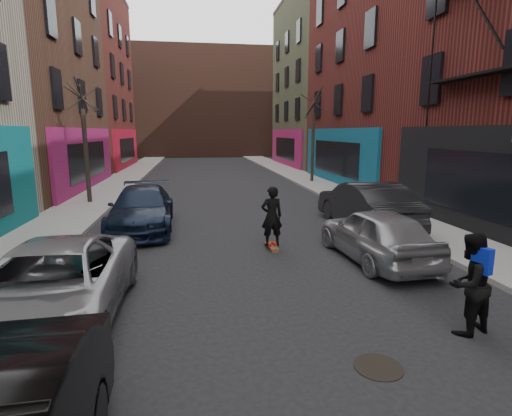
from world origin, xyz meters
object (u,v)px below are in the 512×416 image
object	(u,v)px
parked_left_end	(142,209)
pedestrian	(469,283)
skateboarder	(272,216)
parked_right_end	(366,205)
manhole	(378,367)
tree_left_far	(84,130)
tree_right_far	(313,128)
parked_left_far	(50,288)
parked_right_far	(376,234)
skateboard	(271,247)

from	to	relation	value
parked_left_end	pedestrian	bearing A→B (deg)	-54.63
parked_left_end	skateboarder	bearing A→B (deg)	-38.56
parked_left_end	parked_right_end	xyz separation A→B (m)	(7.59, -1.06, 0.10)
parked_left_end	pedestrian	world-z (taller)	pedestrian
skateboarder	manhole	distance (m)	6.09
tree_left_far	tree_right_far	world-z (taller)	tree_right_far
pedestrian	parked_right_end	bearing A→B (deg)	-118.33
parked_left_far	parked_left_end	size ratio (longest dim) A/B	1.02
parked_left_far	skateboarder	size ratio (longest dim) A/B	2.97
manhole	tree_right_far	bearing A→B (deg)	75.91
tree_left_far	pedestrian	world-z (taller)	tree_left_far
parked_left_end	parked_right_end	bearing A→B (deg)	-9.63
parked_left_far	tree_left_far	bearing A→B (deg)	100.34
tree_left_far	skateboarder	size ratio (longest dim) A/B	3.80
tree_left_far	skateboarder	world-z (taller)	tree_left_far
tree_left_far	parked_left_end	distance (m)	6.65
pedestrian	skateboarder	bearing A→B (deg)	-84.01
parked_left_far	parked_left_end	distance (m)	6.96
tree_right_far	manhole	world-z (taller)	tree_right_far
parked_right_far	pedestrian	xyz separation A→B (m)	(-0.20, -3.82, 0.16)
parked_right_end	parked_left_far	bearing A→B (deg)	33.88
parked_right_end	pedestrian	xyz separation A→B (m)	(-1.39, -7.15, 0.04)
parked_left_far	parked_right_end	bearing A→B (deg)	34.92
parked_right_end	skateboarder	xyz separation A→B (m)	(-3.66, -1.89, 0.13)
parked_left_far	parked_right_end	distance (m)	10.15
parked_right_far	skateboard	size ratio (longest dim) A/B	5.20
parked_right_far	manhole	distance (m)	5.06
parked_left_end	parked_right_end	distance (m)	7.67
parked_right_far	skateboard	xyz separation A→B (m)	(-2.47, 1.44, -0.66)
tree_right_far	skateboarder	xyz separation A→B (m)	(-5.47, -14.25, -2.58)
parked_right_far	skateboard	bearing A→B (deg)	-33.79
tree_right_far	parked_right_far	distance (m)	16.23
parked_left_far	skateboarder	world-z (taller)	skateboarder
tree_left_far	pedestrian	bearing A→B (deg)	-55.76
manhole	parked_left_far	bearing A→B (deg)	157.94
tree_right_far	pedestrian	xyz separation A→B (m)	(-3.20, -19.52, -2.66)
parked_right_end	parked_right_far	bearing A→B (deg)	68.87
parked_right_far	pedestrian	world-z (taller)	pedestrian
pedestrian	manhole	distance (m)	2.20
parked_left_end	parked_right_far	distance (m)	7.76
tree_left_far	parked_right_end	size ratio (longest dim) A/B	1.30
tree_right_far	manhole	xyz separation A→B (m)	(-5.08, -20.26, -3.52)
parked_left_far	pedestrian	distance (m)	7.01
parked_right_end	manhole	bearing A→B (deg)	66.04
parked_right_far	parked_right_end	world-z (taller)	parked_right_end
tree_right_far	skateboarder	size ratio (longest dim) A/B	3.98
skateboard	pedestrian	xyz separation A→B (m)	(2.27, -5.27, 0.82)
parked_left_end	skateboarder	world-z (taller)	skateboarder
parked_right_end	pedestrian	size ratio (longest dim) A/B	2.91
parked_right_far	pedestrian	size ratio (longest dim) A/B	2.42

